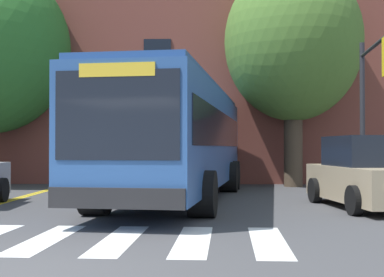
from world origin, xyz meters
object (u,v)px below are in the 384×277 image
(city_bus, at_px, (179,138))
(traffic_light_near_corner, at_px, (374,86))
(street_tree_curbside_large, at_px, (293,43))
(car_tan_far_lane, at_px, (370,175))
(car_red_behind_bus, at_px, (165,155))

(city_bus, bearing_deg, traffic_light_near_corner, 3.52)
(street_tree_curbside_large, bearing_deg, city_bus, -128.81)
(car_tan_far_lane, relative_size, street_tree_curbside_large, 0.54)
(car_tan_far_lane, distance_m, traffic_light_near_corner, 3.53)
(car_red_behind_bus, bearing_deg, street_tree_curbside_large, -38.37)
(car_tan_far_lane, bearing_deg, street_tree_curbside_large, 95.42)
(city_bus, relative_size, car_tan_far_lane, 2.72)
(street_tree_curbside_large, bearing_deg, car_tan_far_lane, -84.58)
(city_bus, xyz_separation_m, traffic_light_near_corner, (5.62, 0.35, 1.50))
(car_tan_far_lane, relative_size, traffic_light_near_corner, 0.95)
(car_tan_far_lane, height_order, street_tree_curbside_large, street_tree_curbside_large)
(car_tan_far_lane, height_order, car_red_behind_bus, car_red_behind_bus)
(car_red_behind_bus, relative_size, traffic_light_near_corner, 1.05)
(city_bus, relative_size, car_red_behind_bus, 2.46)
(city_bus, bearing_deg, car_red_behind_bus, 96.72)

